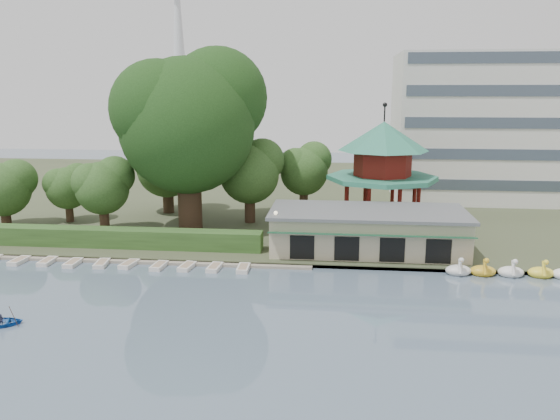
# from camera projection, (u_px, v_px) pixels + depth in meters

# --- Properties ---
(ground_plane) EXTENTS (220.00, 220.00, 0.00)m
(ground_plane) POSITION_uv_depth(u_px,v_px,m) (215.00, 356.00, 32.35)
(ground_plane) COLOR slate
(ground_plane) RESTS_ON ground
(shore) EXTENTS (220.00, 70.00, 0.40)m
(shore) POSITION_uv_depth(u_px,v_px,m) (290.00, 193.00, 82.82)
(shore) COLOR #424930
(shore) RESTS_ON ground
(embankment) EXTENTS (220.00, 0.60, 0.30)m
(embankment) POSITION_uv_depth(u_px,v_px,m) (257.00, 264.00, 49.13)
(embankment) COLOR gray
(embankment) RESTS_ON ground
(dock) EXTENTS (34.00, 1.60, 0.24)m
(dock) POSITION_uv_depth(u_px,v_px,m) (128.00, 260.00, 50.27)
(dock) COLOR gray
(dock) RESTS_ON ground
(boathouse) EXTENTS (18.60, 9.39, 3.90)m
(boathouse) POSITION_uv_depth(u_px,v_px,m) (367.00, 230.00, 52.16)
(boathouse) COLOR #B6AA8C
(boathouse) RESTS_ON shore
(pavilion) EXTENTS (12.40, 12.40, 13.50)m
(pavilion) POSITION_uv_depth(u_px,v_px,m) (383.00, 163.00, 60.60)
(pavilion) COLOR #B6AA8C
(pavilion) RESTS_ON shore
(office_building) EXTENTS (38.00, 18.00, 20.00)m
(office_building) POSITION_uv_depth(u_px,v_px,m) (527.00, 133.00, 74.50)
(office_building) COLOR silver
(office_building) RESTS_ON shore
(broadcast_tower) EXTENTS (8.00, 8.00, 96.00)m
(broadcast_tower) POSITION_uv_depth(u_px,v_px,m) (178.00, 28.00, 165.37)
(broadcast_tower) COLOR silver
(broadcast_tower) RESTS_ON ground
(hedge) EXTENTS (30.00, 2.00, 1.80)m
(hedge) POSITION_uv_depth(u_px,v_px,m) (111.00, 237.00, 53.53)
(hedge) COLOR #325623
(hedge) RESTS_ON shore
(lamp_post) EXTENTS (0.36, 0.36, 4.28)m
(lamp_post) POSITION_uv_depth(u_px,v_px,m) (276.00, 225.00, 49.94)
(lamp_post) COLOR black
(lamp_post) RESTS_ON shore
(big_tree) EXTENTS (15.95, 14.86, 19.71)m
(big_tree) POSITION_uv_depth(u_px,v_px,m) (189.00, 116.00, 57.96)
(big_tree) COLOR #3A281C
(big_tree) RESTS_ON shore
(small_trees) EXTENTS (39.46, 16.77, 10.01)m
(small_trees) POSITION_uv_depth(u_px,v_px,m) (166.00, 173.00, 63.61)
(small_trees) COLOR #3A281C
(small_trees) RESTS_ON shore
(swan_boats) EXTENTS (14.66, 2.03, 1.92)m
(swan_boats) POSITION_uv_depth(u_px,v_px,m) (537.00, 273.00, 45.93)
(swan_boats) COLOR silver
(swan_boats) RESTS_ON ground
(moored_rowboats) EXTENTS (27.07, 2.62, 0.36)m
(moored_rowboats) POSITION_uv_depth(u_px,v_px,m) (101.00, 263.00, 49.08)
(moored_rowboats) COLOR silver
(moored_rowboats) RESTS_ON ground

